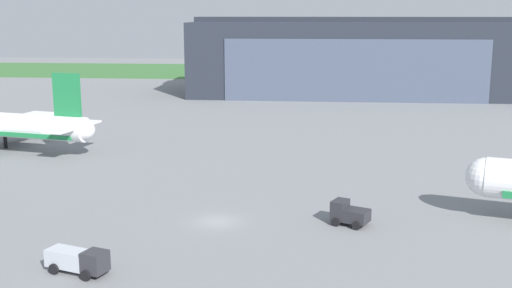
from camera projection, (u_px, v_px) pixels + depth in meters
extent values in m
plane|color=slate|center=(217.00, 222.00, 62.92)|extent=(440.00, 440.00, 0.00)
cube|color=#396C35|center=(288.00, 72.00, 220.07)|extent=(440.00, 56.00, 0.08)
cube|color=#232833|center=(352.00, 58.00, 160.42)|extent=(78.70, 33.08, 17.84)
cube|color=#424C60|center=(355.00, 71.00, 144.52)|extent=(59.81, 0.30, 14.27)
cube|color=#232833|center=(353.00, 19.00, 158.49)|extent=(78.70, 7.94, 1.20)
sphere|color=white|center=(85.00, 130.00, 89.56)|extent=(2.80, 2.80, 2.80)
cube|color=#1E7A42|center=(67.00, 95.00, 89.37)|extent=(4.29, 1.31, 6.10)
cube|color=white|center=(83.00, 123.00, 92.61)|extent=(3.99, 5.55, 0.28)
cube|color=white|center=(61.00, 130.00, 87.56)|extent=(3.99, 5.55, 0.28)
cube|color=white|center=(24.00, 119.00, 101.21)|extent=(7.89, 13.47, 0.56)
cylinder|color=gray|center=(16.00, 128.00, 100.77)|extent=(3.75, 2.66, 1.97)
cylinder|color=black|center=(5.00, 141.00, 96.47)|extent=(0.56, 0.56, 2.23)
sphere|color=white|center=(485.00, 177.00, 63.59)|extent=(3.87, 3.87, 3.87)
cube|color=#28282D|center=(340.00, 210.00, 62.22)|extent=(2.03, 2.40, 1.90)
cube|color=#28282D|center=(357.00, 216.00, 61.42)|extent=(2.88, 2.79, 1.21)
cylinder|color=black|center=(345.00, 216.00, 63.33)|extent=(0.88, 0.60, 0.85)
cylinder|color=black|center=(336.00, 222.00, 61.45)|extent=(0.88, 0.60, 0.85)
cylinder|color=black|center=(365.00, 219.00, 62.28)|extent=(0.88, 0.60, 0.85)
cylinder|color=black|center=(356.00, 226.00, 60.41)|extent=(0.88, 0.60, 0.85)
cube|color=#2D2D33|center=(95.00, 262.00, 49.56)|extent=(2.15, 2.18, 1.64)
cube|color=#B7BCC6|center=(69.00, 258.00, 50.63)|extent=(3.88, 2.77, 1.38)
cylinder|color=black|center=(86.00, 276.00, 48.96)|extent=(0.90, 0.53, 0.87)
cylinder|color=black|center=(101.00, 267.00, 50.66)|extent=(0.90, 0.53, 0.87)
cylinder|color=black|center=(54.00, 269.00, 50.21)|extent=(0.90, 0.53, 0.87)
cylinder|color=black|center=(70.00, 261.00, 51.91)|extent=(0.90, 0.53, 0.87)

